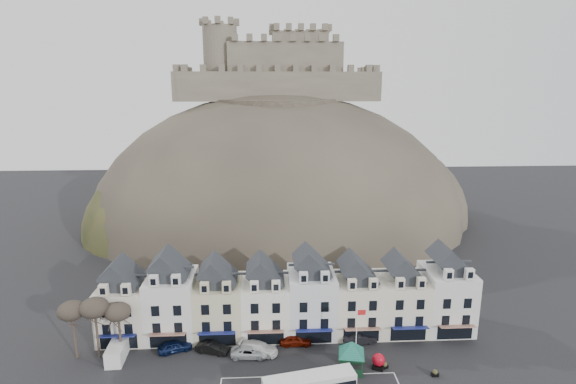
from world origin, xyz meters
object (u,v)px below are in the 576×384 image
object	(u,v)px
car_charcoal	(360,339)
red_buoy	(378,361)
bus_shelter	(352,348)
car_white	(259,348)
flagpole	(357,333)
car_navy	(175,346)
car_maroon	(295,340)
car_black	(212,348)
car_silver	(250,352)
white_van	(117,352)

from	to	relation	value
car_charcoal	red_buoy	bearing A→B (deg)	178.23
car_charcoal	bus_shelter	bearing A→B (deg)	144.49
car_white	car_charcoal	distance (m)	14.49
flagpole	car_charcoal	size ratio (longest dim) A/B	1.73
bus_shelter	car_navy	distance (m)	24.33
red_buoy	flagpole	bearing A→B (deg)	160.33
car_navy	car_maroon	world-z (taller)	car_navy
car_maroon	car_navy	bearing A→B (deg)	93.21
bus_shelter	car_white	world-z (taller)	bus_shelter
flagpole	car_black	distance (m)	20.01
bus_shelter	car_charcoal	size ratio (longest dim) A/B	1.39
car_charcoal	car_white	bearing A→B (deg)	82.52
red_buoy	bus_shelter	bearing A→B (deg)	-175.65
red_buoy	car_silver	world-z (taller)	red_buoy
bus_shelter	car_white	xyz separation A→B (m)	(-11.98, 4.48, -2.45)
bus_shelter	red_buoy	xyz separation A→B (m)	(3.64, 0.28, -2.19)
car_silver	car_white	distance (m)	1.43
car_navy	car_white	bearing A→B (deg)	-115.16
car_silver	car_maroon	distance (m)	6.87
bus_shelter	car_maroon	distance (m)	9.52
white_van	car_maroon	xyz separation A→B (m)	(24.15, 2.14, -0.35)
car_silver	red_buoy	bearing A→B (deg)	-97.73
car_navy	car_silver	size ratio (longest dim) A/B	0.92
bus_shelter	red_buoy	distance (m)	4.26
car_navy	car_charcoal	world-z (taller)	car_navy
car_navy	car_maroon	xyz separation A→B (m)	(16.80, 0.73, -0.02)
car_maroon	car_charcoal	size ratio (longest dim) A/B	0.96
car_black	bus_shelter	bearing A→B (deg)	-87.56
car_silver	car_white	world-z (taller)	car_white
car_white	car_silver	bearing A→B (deg)	143.18
white_van	car_charcoal	world-z (taller)	white_van
red_buoy	car_navy	size ratio (longest dim) A/B	0.44
bus_shelter	car_silver	bearing A→B (deg)	174.39
car_silver	car_charcoal	bearing A→B (deg)	-77.65
car_white	flagpole	bearing A→B (deg)	-83.56
bus_shelter	car_white	size ratio (longest dim) A/B	1.19
white_van	red_buoy	bearing A→B (deg)	-8.73
bus_shelter	car_black	distance (m)	19.19
car_white	car_charcoal	world-z (taller)	car_white
bus_shelter	car_white	distance (m)	13.02
car_black	car_maroon	distance (m)	11.67
bus_shelter	red_buoy	size ratio (longest dim) A/B	3.14
car_black	car_silver	size ratio (longest dim) A/B	0.90
white_van	car_navy	size ratio (longest dim) A/B	1.07
white_van	car_white	world-z (taller)	white_van
bus_shelter	car_charcoal	bearing A→B (deg)	78.33
bus_shelter	car_maroon	xyz separation A→B (m)	(-6.78, 6.21, -2.48)
flagpole	car_maroon	size ratio (longest dim) A/B	1.80
car_maroon	car_charcoal	distance (m)	9.20
bus_shelter	white_van	xyz separation A→B (m)	(-30.93, 4.07, -2.13)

